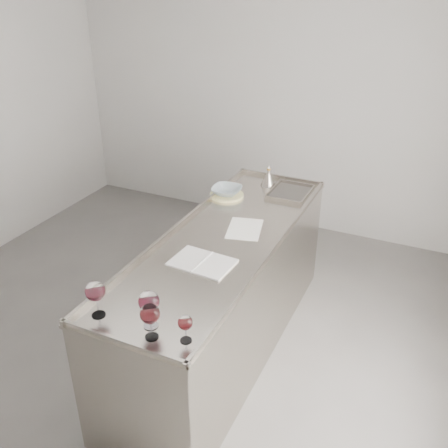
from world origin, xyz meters
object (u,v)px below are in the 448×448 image
at_px(wine_funnel, 268,179).
at_px(wine_glass_middle, 150,315).
at_px(notebook, 202,262).
at_px(wine_glass_small, 185,323).
at_px(wine_glass_left, 95,292).
at_px(wine_glass_right, 149,302).
at_px(counter, 224,294).
at_px(ceramic_bowl, 227,191).

bearing_deg(wine_funnel, wine_glass_middle, -85.77).
distance_m(wine_glass_middle, notebook, 0.75).
bearing_deg(wine_funnel, wine_glass_small, -80.94).
height_order(wine_glass_left, wine_glass_right, wine_glass_right).
bearing_deg(notebook, wine_funnel, 96.20).
xyz_separation_m(wine_glass_middle, wine_glass_right, (-0.05, 0.07, 0.01)).
relative_size(counter, wine_glass_small, 15.80).
bearing_deg(wine_glass_left, wine_glass_right, 7.54).
xyz_separation_m(wine_glass_left, wine_funnel, (0.20, 2.05, -0.09)).
relative_size(wine_glass_middle, notebook, 0.50).
bearing_deg(ceramic_bowl, counter, -66.99).
height_order(wine_glass_right, ceramic_bowl, wine_glass_right).
distance_m(ceramic_bowl, wine_funnel, 0.42).
xyz_separation_m(wine_glass_small, wine_funnel, (-0.32, 2.03, -0.05)).
bearing_deg(counter, wine_glass_left, -103.40).
xyz_separation_m(counter, ceramic_bowl, (-0.28, 0.65, 0.52)).
bearing_deg(ceramic_bowl, wine_glass_right, -78.74).
relative_size(wine_glass_left, notebook, 0.53).
height_order(wine_glass_middle, notebook, wine_glass_middle).
xyz_separation_m(ceramic_bowl, wine_funnel, (0.23, 0.35, 0.01)).
height_order(counter, wine_funnel, wine_funnel).
xyz_separation_m(wine_glass_left, notebook, (0.26, 0.70, -0.14)).
bearing_deg(wine_glass_small, notebook, 110.91).
relative_size(wine_glass_left, ceramic_bowl, 0.89).
bearing_deg(ceramic_bowl, wine_glass_left, -89.16).
relative_size(wine_glass_right, notebook, 0.54).
bearing_deg(ceramic_bowl, wine_glass_middle, -77.60).
relative_size(counter, wine_funnel, 12.56).
xyz_separation_m(wine_glass_middle, ceramic_bowl, (-0.38, 1.73, -0.09)).
relative_size(wine_glass_left, wine_funnel, 1.10).
xyz_separation_m(wine_glass_left, wine_glass_small, (0.53, 0.02, -0.04)).
bearing_deg(wine_glass_small, wine_glass_left, -177.91).
bearing_deg(wine_glass_middle, ceramic_bowl, 102.40).
distance_m(wine_glass_right, wine_glass_small, 0.23).
distance_m(wine_glass_right, wine_funnel, 2.01).
bearing_deg(wine_glass_middle, wine_funnel, 94.23).
bearing_deg(wine_glass_small, wine_glass_middle, -163.77).
xyz_separation_m(counter, wine_glass_middle, (0.10, -1.08, 0.61)).
bearing_deg(wine_glass_middle, wine_glass_left, 175.12).
distance_m(wine_glass_right, notebook, 0.68).
bearing_deg(wine_funnel, notebook, -87.34).
xyz_separation_m(wine_glass_small, ceramic_bowl, (-0.55, 1.68, -0.06)).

